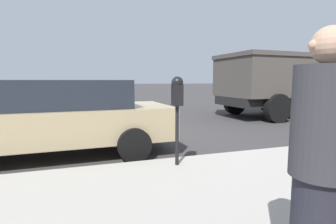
{
  "coord_description": "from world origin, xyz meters",
  "views": [
    {
      "loc": [
        -6.54,
        0.78,
        1.52
      ],
      "look_at": [
        -2.23,
        -0.66,
        0.97
      ],
      "focal_mm": 28.0,
      "sensor_mm": 36.0,
      "label": 1
    }
  ],
  "objects_px": {
    "parking_meter": "(177,98)",
    "car_tan": "(53,116)",
    "dump_truck": "(305,80)",
    "pedestrian": "(322,169)"
  },
  "relations": [
    {
      "from": "parking_meter",
      "to": "car_tan",
      "type": "relative_size",
      "value": 0.3
    },
    {
      "from": "parking_meter",
      "to": "dump_truck",
      "type": "bearing_deg",
      "value": -57.16
    },
    {
      "from": "car_tan",
      "to": "dump_truck",
      "type": "relative_size",
      "value": 0.61
    },
    {
      "from": "dump_truck",
      "to": "car_tan",
      "type": "bearing_deg",
      "value": -73.2
    },
    {
      "from": "parking_meter",
      "to": "pedestrian",
      "type": "relative_size",
      "value": 0.85
    },
    {
      "from": "parking_meter",
      "to": "car_tan",
      "type": "xyz_separation_m",
      "value": [
        1.7,
        2.02,
        -0.43
      ]
    },
    {
      "from": "car_tan",
      "to": "pedestrian",
      "type": "bearing_deg",
      "value": -158.04
    },
    {
      "from": "car_tan",
      "to": "dump_truck",
      "type": "distance_m",
      "value": 10.47
    },
    {
      "from": "pedestrian",
      "to": "parking_meter",
      "type": "bearing_deg",
      "value": 13.95
    },
    {
      "from": "parking_meter",
      "to": "pedestrian",
      "type": "xyz_separation_m",
      "value": [
        -2.78,
        0.09,
        -0.26
      ]
    }
  ]
}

